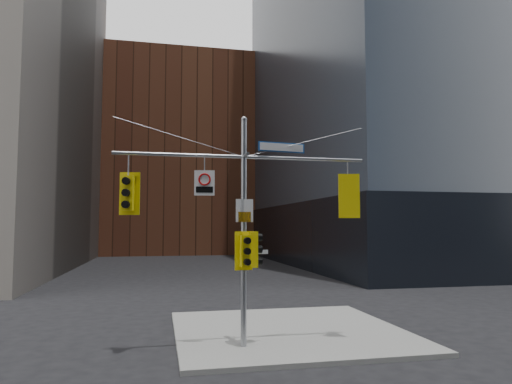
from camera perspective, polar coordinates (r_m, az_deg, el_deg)
name	(u,v)px	position (r m, az deg, el deg)	size (l,w,h in m)	color
ground	(257,372)	(12.88, 0.15, -21.54)	(160.00, 160.00, 0.00)	black
sidewalk_corner	(288,331)	(17.08, 4.07, -16.94)	(8.00, 8.00, 0.15)	gray
podium_ne	(448,234)	(53.61, 22.92, -4.83)	(36.40, 36.40, 6.00)	black
brick_midrise	(178,159)	(70.81, -9.76, 4.04)	(26.00, 20.00, 28.00)	brown
signal_assembly	(244,207)	(14.26, -1.53, -1.89)	(8.00, 0.80, 7.30)	#919499
traffic_light_west_arm	(128,193)	(14.10, -15.71, -0.14)	(0.61, 0.56, 1.29)	yellow
traffic_light_east_arm	(348,196)	(15.30, 11.43, -0.53)	(0.68, 0.62, 1.44)	yellow
traffic_light_pole_side	(254,249)	(14.34, -0.26, -7.18)	(0.45, 0.39, 1.12)	yellow
traffic_light_pole_front	(245,251)	(14.01, -1.35, -7.38)	(0.57, 0.49, 1.19)	yellow
street_sign_blade	(282,147)	(14.75, 3.23, 5.60)	(1.59, 0.25, 0.31)	#104298
regulatory_sign_arm	(204,182)	(14.13, -6.46, 1.25)	(0.62, 0.13, 0.78)	silver
regulatory_sign_pole	(244,211)	(14.15, -1.45, -2.41)	(0.54, 0.06, 0.71)	silver
street_blade_ew	(258,252)	(14.37, 0.23, -7.51)	(0.66, 0.07, 0.13)	silver
street_blade_ns	(241,257)	(14.74, -1.87, -8.18)	(0.14, 0.79, 0.16)	#145926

